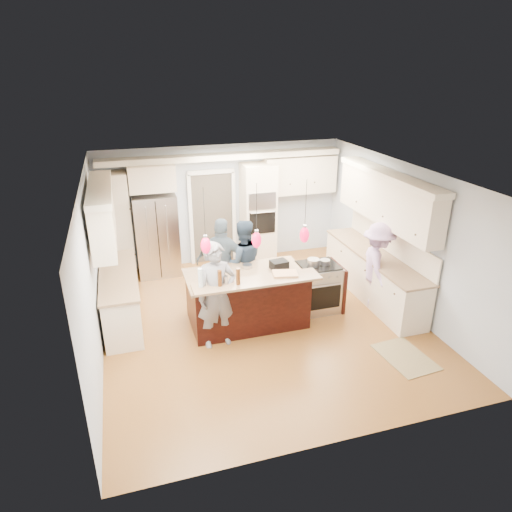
{
  "coord_description": "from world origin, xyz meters",
  "views": [
    {
      "loc": [
        -2.16,
        -6.82,
        4.34
      ],
      "look_at": [
        0.0,
        0.35,
        1.15
      ],
      "focal_mm": 32.0,
      "sensor_mm": 36.0,
      "label": 1
    }
  ],
  "objects_px": {
    "island_range": "(318,287)",
    "person_far_left": "(243,262)",
    "kitchen_island": "(247,298)",
    "person_bar_end": "(217,295)",
    "refrigerator": "(157,235)"
  },
  "relations": [
    {
      "from": "island_range",
      "to": "person_far_left",
      "type": "xyz_separation_m",
      "value": [
        -1.27,
        0.7,
        0.38
      ]
    },
    {
      "from": "kitchen_island",
      "to": "person_bar_end",
      "type": "distance_m",
      "value": 0.93
    },
    {
      "from": "island_range",
      "to": "person_bar_end",
      "type": "distance_m",
      "value": 2.19
    },
    {
      "from": "refrigerator",
      "to": "person_bar_end",
      "type": "distance_m",
      "value": 3.16
    },
    {
      "from": "person_bar_end",
      "to": "refrigerator",
      "type": "bearing_deg",
      "value": 93.68
    },
    {
      "from": "person_bar_end",
      "to": "person_far_left",
      "type": "distance_m",
      "value": 1.52
    },
    {
      "from": "person_bar_end",
      "to": "island_range",
      "type": "bearing_deg",
      "value": 7.98
    },
    {
      "from": "person_bar_end",
      "to": "person_far_left",
      "type": "xyz_separation_m",
      "value": [
        0.79,
        1.3,
        -0.07
      ]
    },
    {
      "from": "kitchen_island",
      "to": "person_far_left",
      "type": "height_order",
      "value": "person_far_left"
    },
    {
      "from": "person_far_left",
      "to": "kitchen_island",
      "type": "bearing_deg",
      "value": 82.14
    },
    {
      "from": "person_far_left",
      "to": "person_bar_end",
      "type": "bearing_deg",
      "value": 60.7
    },
    {
      "from": "kitchen_island",
      "to": "person_far_left",
      "type": "bearing_deg",
      "value": 80.25
    },
    {
      "from": "refrigerator",
      "to": "person_far_left",
      "type": "height_order",
      "value": "refrigerator"
    },
    {
      "from": "kitchen_island",
      "to": "refrigerator",
      "type": "bearing_deg",
      "value": 116.9
    },
    {
      "from": "refrigerator",
      "to": "kitchen_island",
      "type": "relative_size",
      "value": 0.86
    }
  ]
}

